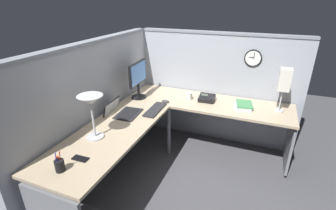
# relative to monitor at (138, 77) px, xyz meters

# --- Properties ---
(ground_plane) EXTENTS (6.80, 6.80, 0.00)m
(ground_plane) POSITION_rel_monitor_xyz_m (-0.25, -0.64, -1.02)
(ground_plane) COLOR #47474C
(cubicle_wall_back) EXTENTS (2.57, 0.12, 1.58)m
(cubicle_wall_back) POSITION_rel_monitor_xyz_m (-0.62, 0.23, -0.23)
(cubicle_wall_back) COLOR #999EA8
(cubicle_wall_back) RESTS_ON ground
(cubicle_wall_right) EXTENTS (0.12, 2.37, 1.58)m
(cubicle_wall_right) POSITION_rel_monitor_xyz_m (0.62, -0.90, -0.23)
(cubicle_wall_right) COLOR #999EA8
(cubicle_wall_right) RESTS_ON ground
(desk) EXTENTS (2.35, 2.15, 0.73)m
(desk) POSITION_rel_monitor_xyz_m (-0.40, -0.69, -0.39)
(desk) COLOR tan
(desk) RESTS_ON ground
(monitor) EXTENTS (0.46, 0.20, 0.50)m
(monitor) POSITION_rel_monitor_xyz_m (0.00, 0.00, 0.00)
(monitor) COLOR black
(monitor) RESTS_ON desk
(laptop) EXTENTS (0.37, 0.41, 0.22)m
(laptop) POSITION_rel_monitor_xyz_m (-0.52, -0.04, -0.27)
(laptop) COLOR #232326
(laptop) RESTS_ON desk
(keyboard) EXTENTS (0.43, 0.15, 0.02)m
(keyboard) POSITION_rel_monitor_xyz_m (-0.29, -0.38, -0.28)
(keyboard) COLOR #232326
(keyboard) RESTS_ON desk
(computer_mouse) EXTENTS (0.06, 0.10, 0.03)m
(computer_mouse) POSITION_rel_monitor_xyz_m (-0.02, -0.40, -0.28)
(computer_mouse) COLOR #38383D
(computer_mouse) RESTS_ON desk
(desk_lamp_dome) EXTENTS (0.24, 0.24, 0.44)m
(desk_lamp_dome) POSITION_rel_monitor_xyz_m (-1.09, -0.09, 0.07)
(desk_lamp_dome) COLOR #B7BABF
(desk_lamp_dome) RESTS_ON desk
(pen_cup) EXTENTS (0.08, 0.08, 0.18)m
(pen_cup) POSITION_rel_monitor_xyz_m (-1.61, -0.15, -0.24)
(pen_cup) COLOR black
(pen_cup) RESTS_ON desk
(cell_phone) EXTENTS (0.07, 0.15, 0.01)m
(cell_phone) POSITION_rel_monitor_xyz_m (-1.43, -0.19, -0.29)
(cell_phone) COLOR black
(cell_phone) RESTS_ON desk
(office_phone) EXTENTS (0.20, 0.21, 0.11)m
(office_phone) POSITION_rel_monitor_xyz_m (0.23, -0.90, -0.26)
(office_phone) COLOR black
(office_phone) RESTS_ON desk
(book_stack) EXTENTS (0.31, 0.24, 0.04)m
(book_stack) POSITION_rel_monitor_xyz_m (0.22, -1.37, -0.27)
(book_stack) COLOR silver
(book_stack) RESTS_ON desk
(desk_lamp_paper) EXTENTS (0.13, 0.13, 0.53)m
(desk_lamp_paper) POSITION_rel_monitor_xyz_m (0.25, -1.78, 0.09)
(desk_lamp_paper) COLOR #B7BABF
(desk_lamp_paper) RESTS_ON desk
(coffee_mug) EXTENTS (0.08, 0.08, 0.10)m
(coffee_mug) POSITION_rel_monitor_xyz_m (0.20, -0.66, -0.25)
(coffee_mug) COLOR silver
(coffee_mug) RESTS_ON desk
(wall_clock) EXTENTS (0.04, 0.22, 0.22)m
(wall_clock) POSITION_rel_monitor_xyz_m (0.56, -1.39, 0.26)
(wall_clock) COLOR black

